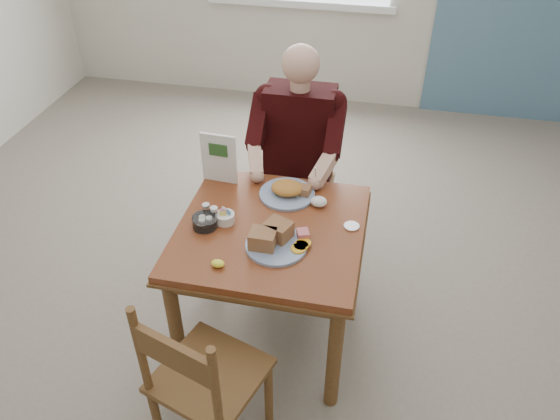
% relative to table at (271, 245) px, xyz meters
% --- Properties ---
extents(floor, '(6.00, 6.00, 0.00)m').
position_rel_table_xyz_m(floor, '(0.00, 0.00, -0.64)').
color(floor, '#6F6759').
rests_on(floor, ground).
extents(lemon_wedge, '(0.06, 0.05, 0.03)m').
position_rel_table_xyz_m(lemon_wedge, '(-0.17, -0.32, 0.13)').
color(lemon_wedge, '#FFF635').
rests_on(lemon_wedge, table).
extents(napkin, '(0.10, 0.09, 0.05)m').
position_rel_table_xyz_m(napkin, '(0.20, 0.22, 0.14)').
color(napkin, white).
rests_on(napkin, table).
extents(metal_dish, '(0.09, 0.09, 0.01)m').
position_rel_table_xyz_m(metal_dish, '(0.39, 0.09, 0.12)').
color(metal_dish, silver).
rests_on(metal_dish, table).
extents(table, '(0.92, 0.92, 0.75)m').
position_rel_table_xyz_m(table, '(0.00, 0.00, 0.00)').
color(table, maroon).
rests_on(table, ground).
extents(chair_far, '(0.42, 0.42, 0.95)m').
position_rel_table_xyz_m(chair_far, '(0.00, 0.80, -0.16)').
color(chair_far, brown).
rests_on(chair_far, ground).
extents(chair_near, '(0.53, 0.53, 0.95)m').
position_rel_table_xyz_m(chair_near, '(-0.13, -0.73, -0.16)').
color(chair_near, brown).
rests_on(chair_near, ground).
extents(diner, '(0.53, 0.56, 1.39)m').
position_rel_table_xyz_m(diner, '(0.00, 0.71, 0.17)').
color(diner, tan).
rests_on(diner, chair_far).
extents(near_plate, '(0.33, 0.33, 0.10)m').
position_rel_table_xyz_m(near_plate, '(0.05, -0.12, 0.15)').
color(near_plate, white).
rests_on(near_plate, table).
extents(far_plate, '(0.32, 0.32, 0.08)m').
position_rel_table_xyz_m(far_plate, '(0.03, 0.28, 0.14)').
color(far_plate, white).
rests_on(far_plate, table).
extents(caddy, '(0.12, 0.12, 0.07)m').
position_rel_table_xyz_m(caddy, '(-0.23, -0.00, 0.14)').
color(caddy, white).
rests_on(caddy, table).
extents(shakers, '(0.09, 0.07, 0.08)m').
position_rel_table_xyz_m(shakers, '(-0.30, 0.00, 0.15)').
color(shakers, white).
rests_on(shakers, table).
extents(creamer, '(0.16, 0.16, 0.06)m').
position_rel_table_xyz_m(creamer, '(-0.31, -0.06, 0.14)').
color(creamer, white).
rests_on(creamer, table).
extents(menu, '(0.20, 0.03, 0.29)m').
position_rel_table_xyz_m(menu, '(-0.36, 0.34, 0.26)').
color(menu, white).
rests_on(menu, table).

